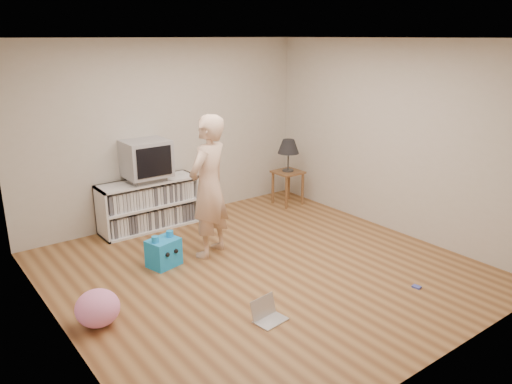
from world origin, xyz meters
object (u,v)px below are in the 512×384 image
object	(u,v)px
media_unit	(148,204)
table_lamp	(288,147)
plush_blue	(164,252)
plush_pink	(98,308)
crt_tv	(146,158)
dvd_deck	(147,178)
laptop	(267,314)
person	(209,187)
side_table	(288,179)

from	to	relation	value
media_unit	table_lamp	world-z (taller)	table_lamp
plush_blue	plush_pink	distance (m)	1.34
crt_tv	table_lamp	world-z (taller)	crt_tv
table_lamp	plush_blue	world-z (taller)	table_lamp
media_unit	dvd_deck	size ratio (longest dim) A/B	3.11
laptop	plush_blue	world-z (taller)	plush_blue
laptop	plush_blue	xyz separation A→B (m)	(-0.25, 1.67, 0.12)
media_unit	crt_tv	bearing A→B (deg)	-90.00
dvd_deck	person	world-z (taller)	person
table_lamp	media_unit	bearing A→B (deg)	170.30
media_unit	person	bearing A→B (deg)	-80.56
laptop	crt_tv	bearing A→B (deg)	79.37
side_table	plush_pink	xyz separation A→B (m)	(-3.75, -1.64, -0.24)
person	plush_blue	size ratio (longest dim) A/B	4.27
media_unit	side_table	size ratio (longest dim) A/B	2.55
media_unit	laptop	bearing A→B (deg)	-93.23
plush_pink	person	bearing A→B (deg)	23.40
side_table	person	size ratio (longest dim) A/B	0.31
laptop	person	bearing A→B (deg)	69.50
dvd_deck	laptop	bearing A→B (deg)	-93.25
media_unit	dvd_deck	world-z (taller)	dvd_deck
side_table	person	distance (m)	2.28
media_unit	side_table	distance (m)	2.29
dvd_deck	side_table	xyz separation A→B (m)	(2.26, -0.37, -0.32)
dvd_deck	crt_tv	distance (m)	0.29
media_unit	person	size ratio (longest dim) A/B	0.80
table_lamp	plush_blue	size ratio (longest dim) A/B	1.25
table_lamp	plush_blue	bearing A→B (deg)	-162.06
dvd_deck	plush_blue	bearing A→B (deg)	-108.39
crt_tv	person	xyz separation A→B (m)	(0.21, -1.27, -0.14)
crt_tv	plush_blue	size ratio (longest dim) A/B	1.46
crt_tv	laptop	bearing A→B (deg)	-93.26
media_unit	laptop	world-z (taller)	media_unit
person	plush_pink	xyz separation A→B (m)	(-1.71, -0.74, -0.70)
table_lamp	person	size ratio (longest dim) A/B	0.29
side_table	plush_blue	xyz separation A→B (m)	(-2.67, -0.86, -0.24)
crt_tv	plush_pink	size ratio (longest dim) A/B	1.44
dvd_deck	side_table	bearing A→B (deg)	-9.31
person	laptop	world-z (taller)	person
person	crt_tv	bearing A→B (deg)	-104.98
crt_tv	person	bearing A→B (deg)	-80.42
media_unit	laptop	xyz separation A→B (m)	(-0.16, -2.92, -0.29)
person	laptop	size ratio (longest dim) A/B	5.28
side_table	plush_blue	distance (m)	2.81
side_table	plush_blue	size ratio (longest dim) A/B	1.34
person	plush_blue	world-z (taller)	person
dvd_deck	laptop	size ratio (longest dim) A/B	1.35
table_lamp	plush_pink	xyz separation A→B (m)	(-3.75, -1.64, -0.76)
media_unit	plush_pink	distance (m)	2.53
media_unit	side_table	bearing A→B (deg)	-9.70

